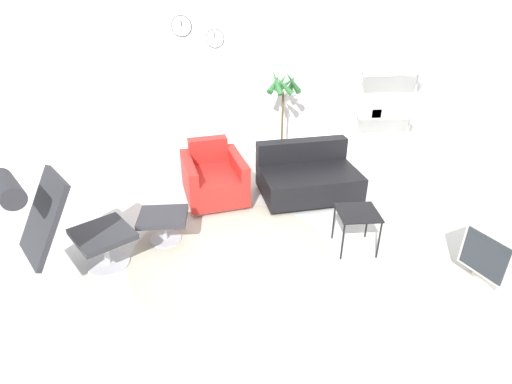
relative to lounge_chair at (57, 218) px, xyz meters
The scene contains 11 objects.
ground_plane 2.00m from the lounge_chair, 17.57° to the left, with size 12.00×12.00×0.00m, color silver.
wall_back 3.85m from the lounge_chair, 62.06° to the left, with size 12.00×0.09×2.80m.
round_rug 1.79m from the lounge_chair, 10.76° to the left, with size 2.24×2.24×0.01m.
lounge_chair is the anchor object (origin of this frame).
ottoman 1.15m from the lounge_chair, 36.57° to the left, with size 0.54×0.46×0.34m.
armchair_red 2.18m from the lounge_chair, 48.93° to the left, with size 0.95×1.06×0.76m.
couch_low 3.18m from the lounge_chair, 31.13° to the left, with size 1.42×1.09×0.70m.
side_table 3.03m from the lounge_chair, ahead, with size 0.43×0.43×0.47m.
crt_television 4.24m from the lounge_chair, ahead, with size 0.60×0.63×0.60m.
potted_plant 3.81m from the lounge_chair, 49.05° to the left, with size 0.58×0.57×1.52m.
shelf_unit 5.17m from the lounge_chair, 35.83° to the left, with size 0.99×0.28×1.89m.
Camera 1 is at (-0.15, -3.85, 2.69)m, focal length 28.00 mm.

